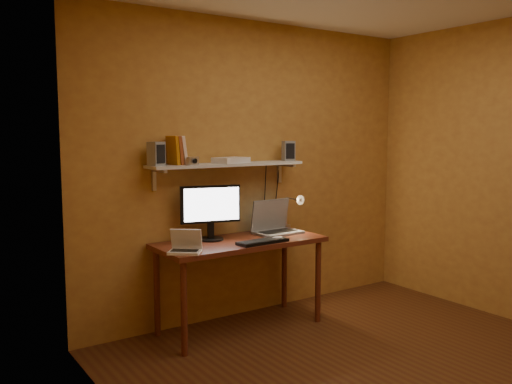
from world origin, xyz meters
TOP-DOWN VIEW (x-y plane):
  - room at (0.00, 0.00)m, footprint 3.44×3.24m
  - desk at (-0.37, 1.28)m, footprint 1.40×0.60m
  - wall_shelf at (-0.37, 1.47)m, footprint 1.40×0.25m
  - monitor at (-0.57, 1.42)m, footprint 0.49×0.26m
  - laptop at (0.05, 1.38)m, footprint 0.40×0.30m
  - netbook at (-0.95, 1.12)m, footprint 0.28×0.28m
  - keyboard at (-0.29, 1.08)m, footprint 0.44×0.16m
  - mouse at (-0.13, 1.09)m, footprint 0.11×0.08m
  - desk_lamp at (0.29, 1.41)m, footprint 0.09×0.23m
  - speaker_left at (-1.01, 1.48)m, footprint 0.13×0.13m
  - speaker_right at (0.26, 1.47)m, footprint 0.12×0.12m
  - books at (-0.83, 1.49)m, footprint 0.13×0.16m
  - shelf_camera at (-0.74, 1.40)m, footprint 0.11×0.07m
  - router at (-0.34, 1.46)m, footprint 0.32×0.25m

SIDE VIEW (x-z plane):
  - desk at x=-0.37m, z-range 0.29..1.04m
  - keyboard at x=-0.29m, z-range 0.75..0.77m
  - mouse at x=-0.13m, z-range 0.75..0.79m
  - netbook at x=-0.95m, z-range 0.71..0.89m
  - laptop at x=0.05m, z-range 0.68..0.97m
  - desk_lamp at x=0.29m, z-range 0.77..1.15m
  - monitor at x=-0.57m, z-range 0.78..1.23m
  - room at x=0.00m, z-range -0.02..2.62m
  - wall_shelf at x=-0.37m, z-range 1.26..1.46m
  - router at x=-0.34m, z-range 1.38..1.42m
  - shelf_camera at x=-0.74m, z-range 1.38..1.44m
  - speaker_right at x=0.26m, z-range 1.38..1.55m
  - speaker_left at x=-1.01m, z-range 1.38..1.56m
  - books at x=-0.83m, z-range 1.37..1.60m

